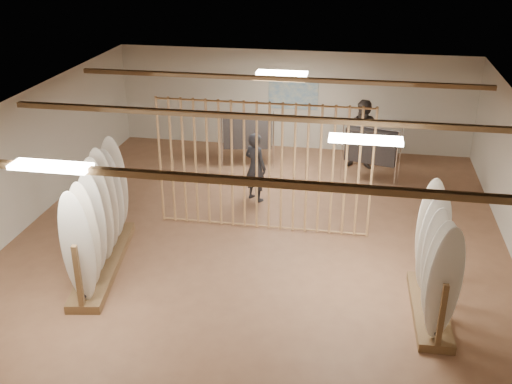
% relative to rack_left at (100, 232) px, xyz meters
% --- Properties ---
extents(floor, '(12.00, 12.00, 0.00)m').
position_rel_rack_left_xyz_m(floor, '(2.70, 1.30, -0.74)').
color(floor, '#8F6245').
rests_on(floor, ground).
extents(ceiling, '(12.00, 12.00, 0.00)m').
position_rel_rack_left_xyz_m(ceiling, '(2.70, 1.30, 2.06)').
color(ceiling, gray).
rests_on(ceiling, ground).
extents(wall_back, '(12.00, 0.00, 12.00)m').
position_rel_rack_left_xyz_m(wall_back, '(2.70, 7.30, 0.66)').
color(wall_back, beige).
rests_on(wall_back, ground).
extents(wall_left, '(0.00, 12.00, 12.00)m').
position_rel_rack_left_xyz_m(wall_left, '(-2.30, 1.30, 0.66)').
color(wall_left, beige).
rests_on(wall_left, ground).
extents(ceiling_slats, '(9.50, 6.12, 0.10)m').
position_rel_rack_left_xyz_m(ceiling_slats, '(2.70, 1.30, 1.98)').
color(ceiling_slats, brown).
rests_on(ceiling_slats, ground).
extents(light_panels, '(1.20, 0.35, 0.06)m').
position_rel_rack_left_xyz_m(light_panels, '(2.70, 1.30, 2.00)').
color(light_panels, white).
rests_on(light_panels, ground).
extents(bamboo_partition, '(4.45, 0.05, 2.78)m').
position_rel_rack_left_xyz_m(bamboo_partition, '(2.70, 2.10, 0.66)').
color(bamboo_partition, tan).
rests_on(bamboo_partition, ground).
extents(poster, '(1.40, 0.03, 0.90)m').
position_rel_rack_left_xyz_m(poster, '(2.70, 7.28, 0.86)').
color(poster, teal).
rests_on(poster, ground).
extents(rack_left, '(1.10, 3.13, 2.15)m').
position_rel_rack_left_xyz_m(rack_left, '(0.00, 0.00, 0.00)').
color(rack_left, brown).
rests_on(rack_left, floor).
extents(rack_right, '(0.62, 2.13, 2.02)m').
position_rel_rack_left_xyz_m(rack_right, '(5.95, -0.45, -0.05)').
color(rack_right, brown).
rests_on(rack_right, floor).
extents(clothing_rack_a, '(1.35, 0.56, 1.46)m').
position_rel_rack_left_xyz_m(clothing_rack_a, '(1.71, 5.58, 0.21)').
color(clothing_rack_a, silver).
rests_on(clothing_rack_a, floor).
extents(clothing_rack_b, '(1.32, 0.67, 1.47)m').
position_rel_rack_left_xyz_m(clothing_rack_b, '(4.93, 5.07, 0.21)').
color(clothing_rack_b, silver).
rests_on(clothing_rack_b, floor).
extents(shopper_a, '(0.82, 0.76, 1.87)m').
position_rel_rack_left_xyz_m(shopper_a, '(2.29, 3.51, 0.19)').
color(shopper_a, '#25272D').
rests_on(shopper_a, floor).
extents(shopper_b, '(1.09, 0.90, 2.09)m').
position_rel_rack_left_xyz_m(shopper_b, '(4.74, 5.99, 0.31)').
color(shopper_b, '#3C332E').
rests_on(shopper_b, floor).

